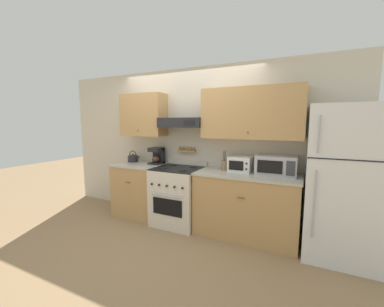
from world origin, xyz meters
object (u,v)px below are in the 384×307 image
object	(u,v)px
tea_kettle	(133,158)
refrigerator	(343,183)
stove_range	(178,196)
toaster_oven	(240,164)
utensil_crock	(225,165)
coffee_maker	(157,155)
microwave	(276,165)

from	to	relation	value
tea_kettle	refrigerator	bearing A→B (deg)	-2.93
stove_range	toaster_oven	size ratio (longest dim) A/B	3.08
tea_kettle	utensil_crock	bearing A→B (deg)	0.00
tea_kettle	coffee_maker	bearing A→B (deg)	3.14
stove_range	coffee_maker	size ratio (longest dim) A/B	3.47
stove_range	refrigerator	distance (m)	2.31
refrigerator	microwave	distance (m)	0.81
coffee_maker	stove_range	bearing A→B (deg)	-19.32
tea_kettle	microwave	world-z (taller)	microwave
utensil_crock	toaster_oven	size ratio (longest dim) A/B	0.92
stove_range	microwave	xyz separation A→B (m)	(1.48, 0.17, 0.60)
stove_range	microwave	size ratio (longest dim) A/B	1.86
microwave	utensil_crock	size ratio (longest dim) A/B	1.80
stove_range	toaster_oven	world-z (taller)	toaster_oven
stove_range	tea_kettle	bearing A→B (deg)	171.54
refrigerator	coffee_maker	bearing A→B (deg)	175.95
coffee_maker	microwave	world-z (taller)	coffee_maker
stove_range	toaster_oven	bearing A→B (deg)	8.88
utensil_crock	coffee_maker	bearing A→B (deg)	178.71
coffee_maker	utensil_crock	xyz separation A→B (m)	(1.25, -0.03, -0.06)
utensil_crock	toaster_oven	xyz separation A→B (m)	(0.25, -0.00, 0.03)
utensil_crock	toaster_oven	distance (m)	0.25
stove_range	utensil_crock	distance (m)	0.92
stove_range	microwave	distance (m)	1.60
microwave	toaster_oven	distance (m)	0.50
stove_range	tea_kettle	size ratio (longest dim) A/B	4.13
microwave	toaster_oven	xyz separation A→B (m)	(-0.50, -0.02, -0.02)
coffee_maker	utensil_crock	bearing A→B (deg)	-1.29
tea_kettle	toaster_oven	distance (m)	2.01
microwave	toaster_oven	world-z (taller)	microwave
stove_range	coffee_maker	bearing A→B (deg)	160.68
tea_kettle	stove_range	bearing A→B (deg)	-8.46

